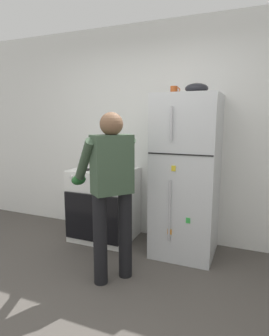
{
  "coord_description": "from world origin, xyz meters",
  "views": [
    {
      "loc": [
        1.19,
        -1.58,
        1.54
      ],
      "look_at": [
        -0.03,
        1.32,
        1.0
      ],
      "focal_mm": 30.76,
      "sensor_mm": 36.0,
      "label": 1
    }
  ],
  "objects_px": {
    "refrigerator": "(186,176)",
    "pepper_mill": "(91,158)",
    "stove_range": "(104,204)",
    "red_pot": "(113,165)",
    "mixing_bowl": "(197,89)",
    "coffee_mug": "(174,91)",
    "person_cook": "(111,183)"
  },
  "relations": [
    {
      "from": "refrigerator",
      "to": "red_pot",
      "type": "relative_size",
      "value": 5.15
    },
    {
      "from": "refrigerator",
      "to": "mixing_bowl",
      "type": "xyz_separation_m",
      "value": [
        0.08,
        0.0,
        0.95
      ]
    },
    {
      "from": "mixing_bowl",
      "to": "stove_range",
      "type": "bearing_deg",
      "value": -179.48
    },
    {
      "from": "refrigerator",
      "to": "coffee_mug",
      "type": "xyz_separation_m",
      "value": [
        -0.18,
        0.05,
        0.95
      ]
    },
    {
      "from": "pepper_mill",
      "to": "stove_range",
      "type": "bearing_deg",
      "value": -35.04
    },
    {
      "from": "refrigerator",
      "to": "coffee_mug",
      "type": "distance_m",
      "value": 0.97
    },
    {
      "from": "refrigerator",
      "to": "pepper_mill",
      "type": "bearing_deg",
      "value": 171.6
    },
    {
      "from": "stove_range",
      "to": "pepper_mill",
      "type": "distance_m",
      "value": 0.66
    },
    {
      "from": "red_pot",
      "to": "mixing_bowl",
      "type": "bearing_deg",
      "value": 2.93
    },
    {
      "from": "stove_range",
      "to": "mixing_bowl",
      "type": "relative_size",
      "value": 3.78
    },
    {
      "from": "refrigerator",
      "to": "person_cook",
      "type": "height_order",
      "value": "refrigerator"
    },
    {
      "from": "stove_range",
      "to": "red_pot",
      "type": "xyz_separation_m",
      "value": [
        0.16,
        -0.04,
        0.52
      ]
    },
    {
      "from": "refrigerator",
      "to": "red_pot",
      "type": "height_order",
      "value": "refrigerator"
    },
    {
      "from": "stove_range",
      "to": "person_cook",
      "type": "xyz_separation_m",
      "value": [
        0.53,
        -0.82,
        0.5
      ]
    },
    {
      "from": "coffee_mug",
      "to": "pepper_mill",
      "type": "relative_size",
      "value": 0.63
    },
    {
      "from": "refrigerator",
      "to": "pepper_mill",
      "type": "distance_m",
      "value": 1.38
    },
    {
      "from": "coffee_mug",
      "to": "mixing_bowl",
      "type": "bearing_deg",
      "value": -10.99
    },
    {
      "from": "stove_range",
      "to": "red_pot",
      "type": "distance_m",
      "value": 0.55
    },
    {
      "from": "coffee_mug",
      "to": "mixing_bowl",
      "type": "height_order",
      "value": "mixing_bowl"
    },
    {
      "from": "stove_range",
      "to": "coffee_mug",
      "type": "height_order",
      "value": "coffee_mug"
    },
    {
      "from": "stove_range",
      "to": "mixing_bowl",
      "type": "xyz_separation_m",
      "value": [
        1.14,
        0.01,
        1.4
      ]
    },
    {
      "from": "mixing_bowl",
      "to": "refrigerator",
      "type": "bearing_deg",
      "value": -179.78
    },
    {
      "from": "mixing_bowl",
      "to": "red_pot",
      "type": "bearing_deg",
      "value": -177.07
    },
    {
      "from": "refrigerator",
      "to": "stove_range",
      "type": "distance_m",
      "value": 1.15
    },
    {
      "from": "stove_range",
      "to": "mixing_bowl",
      "type": "distance_m",
      "value": 1.8
    },
    {
      "from": "pepper_mill",
      "to": "red_pot",
      "type": "bearing_deg",
      "value": -28.52
    },
    {
      "from": "stove_range",
      "to": "red_pot",
      "type": "bearing_deg",
      "value": -13.92
    },
    {
      "from": "red_pot",
      "to": "mixing_bowl",
      "type": "xyz_separation_m",
      "value": [
        0.98,
        0.05,
        0.88
      ]
    },
    {
      "from": "person_cook",
      "to": "mixing_bowl",
      "type": "bearing_deg",
      "value": 53.89
    },
    {
      "from": "stove_range",
      "to": "pepper_mill",
      "type": "bearing_deg",
      "value": 144.96
    },
    {
      "from": "person_cook",
      "to": "pepper_mill",
      "type": "relative_size",
      "value": 8.98
    },
    {
      "from": "person_cook",
      "to": "mixing_bowl",
      "type": "xyz_separation_m",
      "value": [
        0.6,
        0.83,
        0.9
      ]
    }
  ]
}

